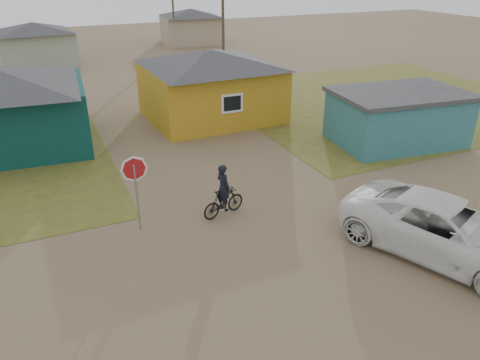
% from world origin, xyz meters
% --- Properties ---
extents(ground, '(120.00, 120.00, 0.00)m').
position_xyz_m(ground, '(0.00, 0.00, 0.00)').
color(ground, '#7D6548').
extents(grass_ne, '(20.00, 18.00, 0.00)m').
position_xyz_m(grass_ne, '(14.00, 13.00, 0.01)').
color(grass_ne, olive).
rests_on(grass_ne, ground).
extents(house_yellow, '(7.72, 6.76, 3.90)m').
position_xyz_m(house_yellow, '(2.50, 14.00, 2.00)').
color(house_yellow, '#B8881C').
rests_on(house_yellow, ground).
extents(shed_turquoise, '(6.71, 4.93, 2.60)m').
position_xyz_m(shed_turquoise, '(9.50, 6.50, 1.31)').
color(shed_turquoise, '#367077').
rests_on(shed_turquoise, ground).
extents(house_pale_west, '(7.04, 6.15, 3.60)m').
position_xyz_m(house_pale_west, '(-6.00, 34.00, 1.86)').
color(house_pale_west, '#99A38C').
rests_on(house_pale_west, ground).
extents(house_beige_east, '(6.95, 6.05, 3.60)m').
position_xyz_m(house_beige_east, '(10.00, 40.00, 1.86)').
color(house_beige_east, tan).
rests_on(house_beige_east, ground).
extents(utility_pole_near, '(1.40, 0.20, 8.00)m').
position_xyz_m(utility_pole_near, '(6.50, 22.00, 4.14)').
color(utility_pole_near, '#4C3D2D').
rests_on(utility_pole_near, ground).
extents(utility_pole_far, '(1.40, 0.20, 8.00)m').
position_xyz_m(utility_pole_far, '(7.50, 38.00, 4.14)').
color(utility_pole_far, '#4C3D2D').
rests_on(utility_pole_far, ground).
extents(stop_sign, '(0.82, 0.40, 2.71)m').
position_xyz_m(stop_sign, '(-4.20, 3.28, 1.98)').
color(stop_sign, gray).
rests_on(stop_sign, ground).
extents(cyclist, '(1.82, 0.94, 1.98)m').
position_xyz_m(cyclist, '(-1.21, 3.05, 0.72)').
color(cyclist, black).
rests_on(cyclist, ground).
extents(vehicle, '(5.27, 7.09, 1.79)m').
position_xyz_m(vehicle, '(4.14, -2.03, 0.89)').
color(vehicle, white).
rests_on(vehicle, ground).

